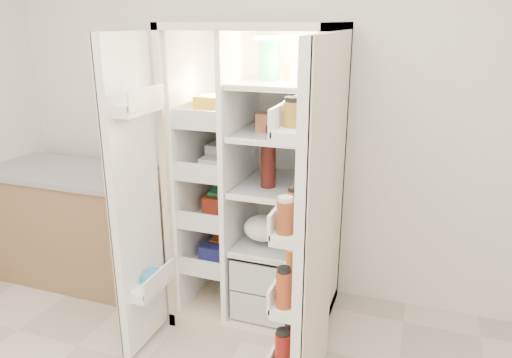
% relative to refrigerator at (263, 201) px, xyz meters
% --- Properties ---
extents(wall_back, '(4.00, 0.02, 2.70)m').
position_rel_refrigerator_xyz_m(wall_back, '(0.01, 0.35, 0.61)').
color(wall_back, white).
rests_on(wall_back, floor).
extents(refrigerator, '(0.92, 0.70, 1.80)m').
position_rel_refrigerator_xyz_m(refrigerator, '(0.00, 0.00, 0.00)').
color(refrigerator, beige).
rests_on(refrigerator, floor).
extents(freezer_door, '(0.15, 0.40, 1.72)m').
position_rel_refrigerator_xyz_m(freezer_door, '(-0.51, -0.60, 0.15)').
color(freezer_door, white).
rests_on(freezer_door, floor).
extents(fridge_door, '(0.17, 0.58, 1.72)m').
position_rel_refrigerator_xyz_m(fridge_door, '(0.47, -0.69, 0.13)').
color(fridge_door, white).
rests_on(fridge_door, floor).
extents(kitchen_counter, '(1.13, 0.60, 0.82)m').
position_rel_refrigerator_xyz_m(kitchen_counter, '(-1.43, -0.06, -0.33)').
color(kitchen_counter, olive).
rests_on(kitchen_counter, floor).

